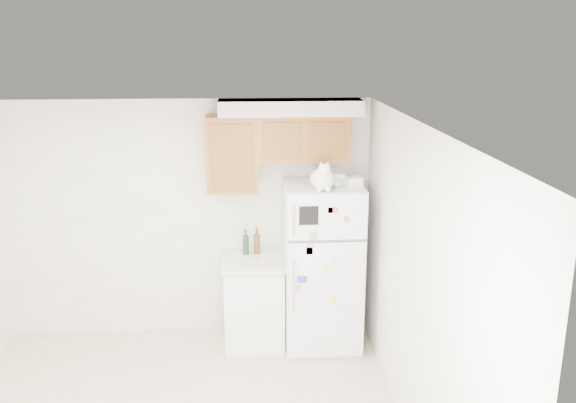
{
  "coord_description": "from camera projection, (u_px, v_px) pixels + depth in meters",
  "views": [
    {
      "loc": [
        0.65,
        -4.12,
        3.11
      ],
      "look_at": [
        1.03,
        1.55,
        1.55
      ],
      "focal_mm": 38.0,
      "sensor_mm": 36.0,
      "label": 1
    }
  ],
  "objects": [
    {
      "name": "bottle_amber",
      "position": [
        257.0,
        240.0,
        6.28
      ],
      "size": [
        0.07,
        0.07,
        0.28
      ],
      "primitive_type": null,
      "color": "#593814",
      "rests_on": "base_counter"
    },
    {
      "name": "bottle_green",
      "position": [
        246.0,
        242.0,
        6.26
      ],
      "size": [
        0.06,
        0.06,
        0.27
      ],
      "primitive_type": null,
      "color": "#19381E",
      "rests_on": "base_counter"
    },
    {
      "name": "room_shell",
      "position": [
        178.0,
        234.0,
        4.54
      ],
      "size": [
        3.84,
        4.04,
        2.52
      ],
      "color": "white",
      "rests_on": "ground_plane"
    },
    {
      "name": "base_counter",
      "position": [
        254.0,
        300.0,
        6.28
      ],
      "size": [
        0.64,
        0.64,
        0.92
      ],
      "color": "white",
      "rests_on": "ground_plane"
    },
    {
      "name": "cat",
      "position": [
        323.0,
        178.0,
        5.71
      ],
      "size": [
        0.29,
        0.42,
        0.29
      ],
      "color": "white",
      "rests_on": "refrigerator"
    },
    {
      "name": "storage_box_front",
      "position": [
        354.0,
        182.0,
        5.84
      ],
      "size": [
        0.17,
        0.14,
        0.09
      ],
      "primitive_type": "cube",
      "rotation": [
        0.0,
        0.0,
        0.25
      ],
      "color": "white",
      "rests_on": "refrigerator"
    },
    {
      "name": "refrigerator",
      "position": [
        322.0,
        266.0,
        6.15
      ],
      "size": [
        0.76,
        0.78,
        1.7
      ],
      "color": "silver",
      "rests_on": "ground_plane"
    },
    {
      "name": "storage_box_back",
      "position": [
        335.0,
        179.0,
        5.96
      ],
      "size": [
        0.19,
        0.14,
        0.1
      ],
      "primitive_type": "cube",
      "rotation": [
        0.0,
        0.0,
        0.07
      ],
      "color": "white",
      "rests_on": "refrigerator"
    }
  ]
}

